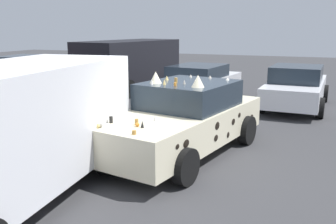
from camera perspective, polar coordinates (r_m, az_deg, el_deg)
ground_plane at (r=8.39m, az=1.91°, el=-6.18°), size 60.00×60.00×0.00m
art_car_decorated at (r=8.23m, az=2.21°, el=-1.00°), size 4.86×2.75×1.78m
parked_van_far_right at (r=16.55m, az=-5.78°, el=7.34°), size 5.33×2.89×2.14m
parked_sedan_near_right at (r=14.22m, az=-21.89°, el=3.80°), size 4.11×2.23×1.52m
parked_sedan_behind_left at (r=13.71m, az=18.55°, el=3.58°), size 4.59×2.13×1.43m
parked_sedan_near_left at (r=14.03m, az=4.69°, el=4.38°), size 4.55×2.38×1.36m
parked_sedan_far_left at (r=18.49m, az=-20.80°, el=5.69°), size 4.54×2.46×1.44m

